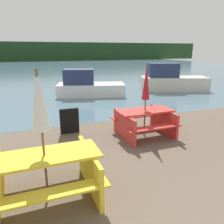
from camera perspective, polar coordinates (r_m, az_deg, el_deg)
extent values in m
cube|color=slate|center=(32.03, -15.79, 11.11)|extent=(60.00, 50.00, 0.00)
cube|color=#1E3D1E|center=(51.90, -17.97, 14.81)|extent=(80.00, 1.60, 4.00)
cube|color=yellow|center=(3.69, -17.26, -10.93)|extent=(1.76, 0.72, 0.04)
cube|color=yellow|center=(3.39, -16.03, -19.94)|extent=(1.75, 0.30, 0.04)
cube|color=yellow|center=(4.33, -17.47, -11.62)|extent=(1.75, 0.30, 0.04)
cube|color=yellow|center=(3.98, -5.85, -14.71)|extent=(0.09, 1.38, 0.75)
cube|color=red|center=(6.25, 8.61, 0.31)|extent=(1.57, 0.72, 0.04)
cube|color=red|center=(5.89, 11.10, -4.00)|extent=(1.57, 0.30, 0.04)
cube|color=red|center=(6.80, 6.23, -1.08)|extent=(1.57, 0.30, 0.04)
cube|color=red|center=(6.08, 3.17, -3.69)|extent=(0.09, 1.38, 0.71)
cube|color=red|center=(6.69, 13.27, -2.26)|extent=(0.09, 1.38, 0.71)
cylinder|color=brown|center=(3.57, -17.66, -6.64)|extent=(0.04, 0.04, 2.14)
cone|color=white|center=(3.39, -18.52, 2.94)|extent=(0.28, 0.28, 0.92)
cylinder|color=brown|center=(6.18, 8.71, 2.82)|extent=(0.04, 0.04, 2.02)
cone|color=#A81923|center=(6.08, 8.93, 7.73)|extent=(0.22, 0.22, 0.95)
cube|color=silver|center=(11.88, -5.44, 5.84)|extent=(3.80, 2.34, 0.64)
cube|color=navy|center=(11.81, -8.67, 9.15)|extent=(1.77, 1.39, 0.78)
cube|color=beige|center=(13.92, 15.82, 7.16)|extent=(4.18, 2.68, 0.81)
cube|color=navy|center=(13.65, 13.20, 10.63)|extent=(1.96, 1.54, 0.82)
cube|color=black|center=(6.55, -11.04, -2.33)|extent=(0.55, 0.08, 0.75)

